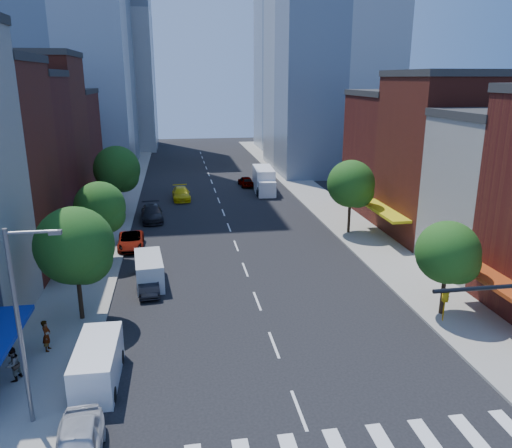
{
  "coord_description": "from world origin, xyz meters",
  "views": [
    {
      "loc": [
        -5.16,
        -19.29,
        14.9
      ],
      "look_at": [
        0.24,
        13.99,
        5.0
      ],
      "focal_mm": 35.0,
      "sensor_mm": 36.0,
      "label": 1
    }
  ],
  "objects_px": {
    "parked_car_second": "(148,283)",
    "traffic_car_far": "(246,181)",
    "box_truck": "(264,181)",
    "pedestrian_near": "(46,335)",
    "taxi": "(181,194)",
    "cargo_van_far": "(149,271)",
    "parked_car_third": "(131,241)",
    "cargo_van_near": "(97,365)",
    "parked_car_rear": "(152,213)",
    "pedestrian_far": "(12,364)",
    "traffic_car_oncoming": "(262,189)"
  },
  "relations": [
    {
      "from": "traffic_car_far",
      "to": "cargo_van_far",
      "type": "bearing_deg",
      "value": 66.58
    },
    {
      "from": "cargo_van_far",
      "to": "pedestrian_near",
      "type": "height_order",
      "value": "cargo_van_far"
    },
    {
      "from": "cargo_van_near",
      "to": "traffic_car_oncoming",
      "type": "height_order",
      "value": "cargo_van_near"
    },
    {
      "from": "traffic_car_far",
      "to": "parked_car_rear",
      "type": "bearing_deg",
      "value": 48.24
    },
    {
      "from": "parked_car_rear",
      "to": "traffic_car_far",
      "type": "distance_m",
      "value": 20.36
    },
    {
      "from": "parked_car_rear",
      "to": "traffic_car_oncoming",
      "type": "distance_m",
      "value": 17.36
    },
    {
      "from": "traffic_car_far",
      "to": "taxi",
      "type": "bearing_deg",
      "value": 32.73
    },
    {
      "from": "parked_car_third",
      "to": "traffic_car_far",
      "type": "height_order",
      "value": "traffic_car_far"
    },
    {
      "from": "pedestrian_far",
      "to": "traffic_car_far",
      "type": "bearing_deg",
      "value": 179.69
    },
    {
      "from": "taxi",
      "to": "box_truck",
      "type": "bearing_deg",
      "value": 10.7
    },
    {
      "from": "traffic_car_oncoming",
      "to": "pedestrian_far",
      "type": "bearing_deg",
      "value": 67.05
    },
    {
      "from": "parked_car_second",
      "to": "traffic_car_far",
      "type": "bearing_deg",
      "value": 66.18
    },
    {
      "from": "parked_car_rear",
      "to": "box_truck",
      "type": "distance_m",
      "value": 18.69
    },
    {
      "from": "cargo_van_far",
      "to": "parked_car_second",
      "type": "bearing_deg",
      "value": -95.73
    },
    {
      "from": "pedestrian_far",
      "to": "cargo_van_far",
      "type": "bearing_deg",
      "value": 173.87
    },
    {
      "from": "parked_car_second",
      "to": "parked_car_third",
      "type": "xyz_separation_m",
      "value": [
        -2.0,
        10.1,
        -0.0
      ]
    },
    {
      "from": "cargo_van_far",
      "to": "traffic_car_far",
      "type": "xyz_separation_m",
      "value": [
        12.09,
        33.73,
        -0.3
      ]
    },
    {
      "from": "taxi",
      "to": "cargo_van_near",
      "type": "bearing_deg",
      "value": -99.53
    },
    {
      "from": "cargo_van_far",
      "to": "box_truck",
      "type": "xyz_separation_m",
      "value": [
        13.98,
        29.52,
        0.5
      ]
    },
    {
      "from": "traffic_car_far",
      "to": "parked_car_third",
      "type": "bearing_deg",
      "value": 56.99
    },
    {
      "from": "parked_car_rear",
      "to": "cargo_van_far",
      "type": "height_order",
      "value": "cargo_van_far"
    },
    {
      "from": "taxi",
      "to": "box_truck",
      "type": "height_order",
      "value": "box_truck"
    },
    {
      "from": "cargo_van_near",
      "to": "box_truck",
      "type": "bearing_deg",
      "value": 70.13
    },
    {
      "from": "parked_car_rear",
      "to": "taxi",
      "type": "height_order",
      "value": "parked_car_rear"
    },
    {
      "from": "parked_car_rear",
      "to": "cargo_van_near",
      "type": "relative_size",
      "value": 1.1
    },
    {
      "from": "taxi",
      "to": "pedestrian_near",
      "type": "relative_size",
      "value": 2.89
    },
    {
      "from": "parked_car_second",
      "to": "cargo_van_far",
      "type": "xyz_separation_m",
      "value": [
        0.01,
        1.49,
        0.34
      ]
    },
    {
      "from": "traffic_car_far",
      "to": "box_truck",
      "type": "relative_size",
      "value": 0.52
    },
    {
      "from": "traffic_car_oncoming",
      "to": "traffic_car_far",
      "type": "xyz_separation_m",
      "value": [
        -1.36,
        5.65,
        0.01
      ]
    },
    {
      "from": "box_truck",
      "to": "pedestrian_near",
      "type": "distance_m",
      "value": 43.15
    },
    {
      "from": "cargo_van_far",
      "to": "box_truck",
      "type": "distance_m",
      "value": 32.67
    },
    {
      "from": "taxi",
      "to": "pedestrian_far",
      "type": "bearing_deg",
      "value": -105.72
    },
    {
      "from": "parked_car_third",
      "to": "pedestrian_far",
      "type": "bearing_deg",
      "value": -104.49
    },
    {
      "from": "cargo_van_near",
      "to": "parked_car_rear",
      "type": "bearing_deg",
      "value": 87.97
    },
    {
      "from": "box_truck",
      "to": "traffic_car_oncoming",
      "type": "bearing_deg",
      "value": -106.78
    },
    {
      "from": "box_truck",
      "to": "cargo_van_far",
      "type": "bearing_deg",
      "value": -111.88
    },
    {
      "from": "pedestrian_far",
      "to": "taxi",
      "type": "bearing_deg",
      "value": -171.59
    },
    {
      "from": "cargo_van_far",
      "to": "pedestrian_near",
      "type": "relative_size",
      "value": 2.74
    },
    {
      "from": "parked_car_third",
      "to": "traffic_car_far",
      "type": "xyz_separation_m",
      "value": [
        14.1,
        25.12,
        0.04
      ]
    },
    {
      "from": "parked_car_second",
      "to": "traffic_car_oncoming",
      "type": "distance_m",
      "value": 32.49
    },
    {
      "from": "traffic_car_oncoming",
      "to": "pedestrian_far",
      "type": "height_order",
      "value": "pedestrian_far"
    },
    {
      "from": "parked_car_second",
      "to": "traffic_car_far",
      "type": "distance_m",
      "value": 37.24
    },
    {
      "from": "parked_car_third",
      "to": "pedestrian_near",
      "type": "relative_size",
      "value": 2.69
    },
    {
      "from": "parked_car_rear",
      "to": "taxi",
      "type": "bearing_deg",
      "value": 65.72
    },
    {
      "from": "traffic_car_far",
      "to": "pedestrian_near",
      "type": "distance_m",
      "value": 46.21
    },
    {
      "from": "parked_car_second",
      "to": "taxi",
      "type": "bearing_deg",
      "value": 79.41
    },
    {
      "from": "parked_car_second",
      "to": "traffic_car_oncoming",
      "type": "xyz_separation_m",
      "value": [
        13.46,
        29.57,
        0.03
      ]
    },
    {
      "from": "traffic_car_far",
      "to": "box_truck",
      "type": "bearing_deg",
      "value": 110.54
    },
    {
      "from": "parked_car_rear",
      "to": "pedestrian_near",
      "type": "xyz_separation_m",
      "value": [
        -4.78,
        -26.8,
        0.26
      ]
    },
    {
      "from": "parked_car_second",
      "to": "taxi",
      "type": "relative_size",
      "value": 0.79
    }
  ]
}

